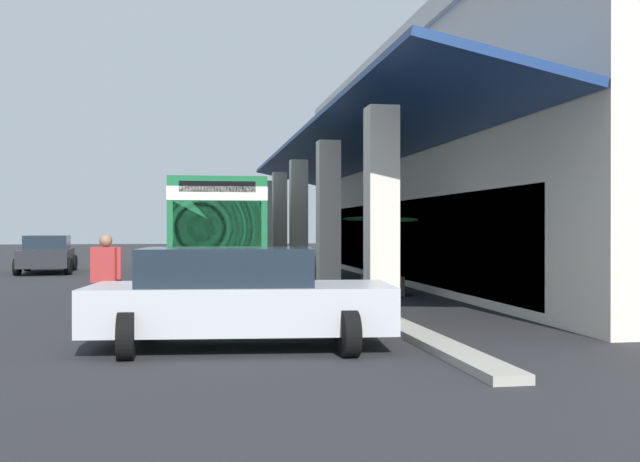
# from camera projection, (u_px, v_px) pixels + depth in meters

# --- Properties ---
(ground) EXTENTS (120.00, 120.00, 0.00)m
(ground) POSITION_uv_depth(u_px,v_px,m) (421.00, 281.00, 24.61)
(ground) COLOR #262628
(curb_strip) EXTENTS (32.29, 0.50, 0.12)m
(curb_strip) POSITION_uv_depth(u_px,v_px,m) (303.00, 280.00, 24.12)
(curb_strip) COLOR #9E998E
(curb_strip) RESTS_ON ground
(plaza_building) EXTENTS (27.21, 17.16, 7.82)m
(plaza_building) POSITION_uv_depth(u_px,v_px,m) (576.00, 166.00, 25.74)
(plaza_building) COLOR beige
(plaza_building) RESTS_ON ground
(transit_bus) EXTENTS (11.23, 2.91, 3.34)m
(transit_bus) POSITION_uv_depth(u_px,v_px,m) (214.00, 225.00, 24.36)
(transit_bus) COLOR #196638
(transit_bus) RESTS_ON ground
(parked_sedan_silver) EXTENTS (2.72, 4.55, 1.47)m
(parked_sedan_silver) POSITION_uv_depth(u_px,v_px,m) (237.00, 297.00, 10.84)
(parked_sedan_silver) COLOR #B2B5BA
(parked_sedan_silver) RESTS_ON ground
(parked_sedan_charcoal) EXTENTS (4.54, 2.28, 1.47)m
(parked_sedan_charcoal) POSITION_uv_depth(u_px,v_px,m) (47.00, 254.00, 29.05)
(parked_sedan_charcoal) COLOR #232328
(parked_sedan_charcoal) RESTS_ON ground
(pedestrian) EXTENTS (0.51, 0.57, 1.65)m
(pedestrian) POSITION_uv_depth(u_px,v_px,m) (106.00, 276.00, 12.79)
(pedestrian) COLOR #726651
(pedestrian) RESTS_ON ground
(potted_palm) EXTENTS (2.13, 2.07, 2.25)m
(potted_palm) POSITION_uv_depth(u_px,v_px,m) (382.00, 275.00, 19.33)
(potted_palm) COLOR #4C4742
(potted_palm) RESTS_ON ground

